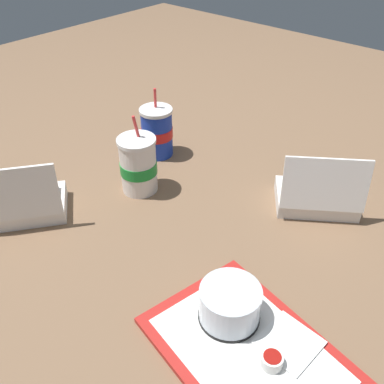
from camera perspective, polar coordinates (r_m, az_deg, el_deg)
The scene contains 9 objects.
ground_plane at distance 1.14m, azimuth -2.28°, elevation -1.77°, with size 3.20×3.20×0.00m, color brown.
food_tray at distance 0.84m, azimuth 7.47°, elevation -20.32°, with size 0.41×0.33×0.01m.
cake_container at distance 0.84m, azimuth 5.06°, elevation -14.74°, with size 0.12×0.12×0.08m.
ketchup_cup at distance 0.81m, azimuth 10.59°, elevation -21.17°, with size 0.04×0.04×0.02m.
napkin_stack at distance 0.85m, azimuth 12.83°, elevation -18.97°, with size 0.10×0.10×0.00m, color white.
clamshell_hotdog_back at distance 1.16m, azimuth 16.36°, elevation -0.22°, with size 0.25×0.24×0.18m.
clamshell_sandwich_corner at distance 1.16m, azimuth -21.37°, elevation -1.06°, with size 0.23×0.24×0.18m.
soda_cup_back at distance 1.16m, azimuth -7.16°, elevation 3.60°, with size 0.10×0.10×0.22m.
soda_cup_left at distance 1.32m, azimuth -4.70°, elevation 8.00°, with size 0.10×0.10×0.21m.
Camera 1 is at (-0.62, 0.64, 0.71)m, focal length 40.00 mm.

